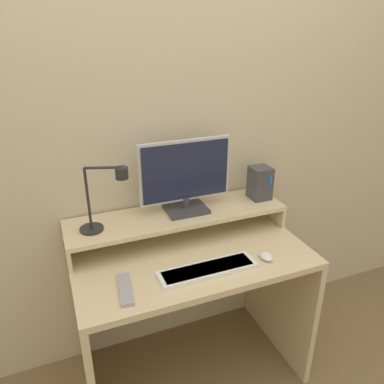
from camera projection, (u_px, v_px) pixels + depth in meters
The scene contains 9 objects.
wall_back at pixel (164, 126), 1.80m from camera, with size 6.00×0.05×2.50m.
desk at pixel (191, 292), 1.81m from camera, with size 1.07×0.61×0.74m.
monitor_shelf at pixel (178, 217), 1.82m from camera, with size 1.07×0.28×0.12m.
monitor at pixel (185, 176), 1.77m from camera, with size 0.45×0.17×0.36m.
desk_lamp at pixel (105, 198), 1.60m from camera, with size 0.22×0.13×0.30m.
router_dock at pixel (260, 183), 1.94m from camera, with size 0.10×0.11×0.17m.
keyboard at pixel (208, 269), 1.58m from camera, with size 0.43×0.12×0.02m.
mouse at pixel (266, 256), 1.67m from camera, with size 0.05×0.08×0.03m.
remote_control at pixel (125, 289), 1.47m from camera, with size 0.07×0.20×0.02m.
Camera 1 is at (-0.54, -1.05, 1.69)m, focal length 35.00 mm.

